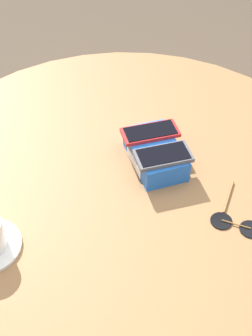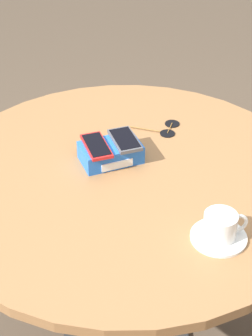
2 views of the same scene
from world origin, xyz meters
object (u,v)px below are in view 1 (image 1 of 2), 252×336
(phone_gray, at_px, (163,156))
(round_table, at_px, (126,203))
(phone_box, at_px, (155,154))
(sunglasses, at_px, (235,222))
(phone_red, at_px, (150,132))

(phone_gray, bearing_deg, round_table, -94.05)
(phone_box, relative_size, sunglasses, 1.20)
(phone_box, bearing_deg, phone_gray, 16.48)
(phone_box, distance_m, phone_gray, 0.06)
(round_table, xyz_separation_m, phone_red, (-0.08, 0.06, 0.17))
(phone_box, relative_size, phone_gray, 1.40)
(phone_box, bearing_deg, phone_red, -167.65)
(phone_red, xyz_separation_m, phone_gray, (0.09, 0.02, 0.00))
(phone_box, xyz_separation_m, sunglasses, (0.20, 0.15, -0.03))
(round_table, height_order, phone_box, phone_box)
(round_table, xyz_separation_m, sunglasses, (0.16, 0.23, 0.11))
(round_table, xyz_separation_m, phone_gray, (0.01, 0.09, 0.17))
(round_table, distance_m, phone_box, 0.16)
(round_table, height_order, phone_red, phone_red)
(round_table, distance_m, sunglasses, 0.30)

